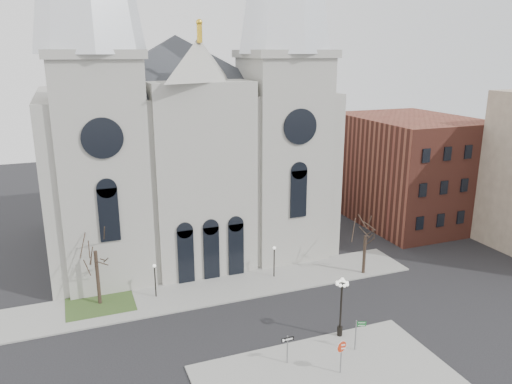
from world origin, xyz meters
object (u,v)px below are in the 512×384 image
object	(u,v)px
globe_lamp	(341,300)
street_name_sign	(357,333)
stop_sign	(341,350)
one_way_sign	(287,345)

from	to	relation	value
globe_lamp	street_name_sign	xyz separation A→B (m)	(0.16, -2.19, -1.74)
stop_sign	one_way_sign	xyz separation A→B (m)	(-3.04, 2.45, -0.34)
globe_lamp	one_way_sign	bearing A→B (deg)	-161.63
stop_sign	one_way_sign	bearing A→B (deg)	150.14
stop_sign	globe_lamp	world-z (taller)	globe_lamp
globe_lamp	street_name_sign	distance (m)	2.80
stop_sign	one_way_sign	world-z (taller)	stop_sign
globe_lamp	stop_sign	bearing A→B (deg)	-119.75
stop_sign	street_name_sign	xyz separation A→B (m)	(2.60, 2.08, -0.39)
one_way_sign	street_name_sign	xyz separation A→B (m)	(5.65, -0.37, -0.05)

